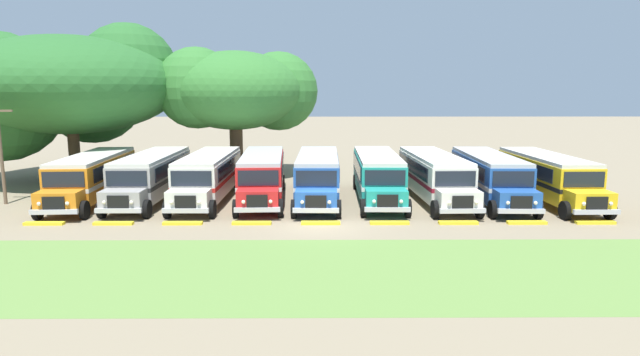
{
  "coord_description": "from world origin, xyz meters",
  "views": [
    {
      "loc": [
        -0.22,
        -26.31,
        6.77
      ],
      "look_at": [
        0.0,
        4.78,
        1.6
      ],
      "focal_mm": 29.82,
      "sensor_mm": 36.0,
      "label": 1
    }
  ],
  "objects_px": {
    "parked_bus_slot_6": "(434,175)",
    "parked_bus_slot_8": "(547,175)",
    "parked_bus_slot_2": "(209,175)",
    "parked_bus_slot_3": "(262,174)",
    "parked_bus_slot_7": "(489,175)",
    "parked_bus_slot_0": "(93,175)",
    "parked_bus_slot_1": "(152,175)",
    "parked_bus_slot_5": "(378,174)",
    "utility_pole": "(1,149)",
    "broad_shade_tree": "(237,91)",
    "parked_bus_slot_4": "(318,174)",
    "secondary_tree": "(65,87)"
  },
  "relations": [
    {
      "from": "parked_bus_slot_3",
      "to": "parked_bus_slot_5",
      "type": "height_order",
      "value": "same"
    },
    {
      "from": "parked_bus_slot_1",
      "to": "broad_shade_tree",
      "type": "distance_m",
      "value": 11.34
    },
    {
      "from": "parked_bus_slot_4",
      "to": "secondary_tree",
      "type": "xyz_separation_m",
      "value": [
        -18.92,
        7.91,
        5.38
      ]
    },
    {
      "from": "parked_bus_slot_5",
      "to": "parked_bus_slot_8",
      "type": "distance_m",
      "value": 10.37
    },
    {
      "from": "parked_bus_slot_2",
      "to": "parked_bus_slot_6",
      "type": "distance_m",
      "value": 14.0
    },
    {
      "from": "parked_bus_slot_1",
      "to": "parked_bus_slot_3",
      "type": "xyz_separation_m",
      "value": [
        6.86,
        0.13,
        0.0
      ]
    },
    {
      "from": "parked_bus_slot_1",
      "to": "parked_bus_slot_2",
      "type": "distance_m",
      "value": 3.54
    },
    {
      "from": "parked_bus_slot_6",
      "to": "parked_bus_slot_8",
      "type": "distance_m",
      "value": 6.88
    },
    {
      "from": "parked_bus_slot_0",
      "to": "utility_pole",
      "type": "bearing_deg",
      "value": -82.46
    },
    {
      "from": "parked_bus_slot_7",
      "to": "parked_bus_slot_8",
      "type": "bearing_deg",
      "value": 88.19
    },
    {
      "from": "parked_bus_slot_8",
      "to": "parked_bus_slot_3",
      "type": "bearing_deg",
      "value": -93.32
    },
    {
      "from": "broad_shade_tree",
      "to": "parked_bus_slot_4",
      "type": "bearing_deg",
      "value": -56.22
    },
    {
      "from": "parked_bus_slot_4",
      "to": "utility_pole",
      "type": "xyz_separation_m",
      "value": [
        -18.76,
        -1.21,
        1.74
      ]
    },
    {
      "from": "parked_bus_slot_1",
      "to": "parked_bus_slot_4",
      "type": "xyz_separation_m",
      "value": [
        10.32,
        -0.03,
        0.0
      ]
    },
    {
      "from": "parked_bus_slot_0",
      "to": "parked_bus_slot_3",
      "type": "distance_m",
      "value": 10.4
    },
    {
      "from": "parked_bus_slot_6",
      "to": "parked_bus_slot_8",
      "type": "relative_size",
      "value": 1.0
    },
    {
      "from": "parked_bus_slot_2",
      "to": "utility_pole",
      "type": "bearing_deg",
      "value": -83.64
    },
    {
      "from": "parked_bus_slot_7",
      "to": "parked_bus_slot_1",
      "type": "bearing_deg",
      "value": -89.1
    },
    {
      "from": "parked_bus_slot_4",
      "to": "utility_pole",
      "type": "relative_size",
      "value": 1.76
    },
    {
      "from": "utility_pole",
      "to": "parked_bus_slot_3",
      "type": "bearing_deg",
      "value": 5.09
    },
    {
      "from": "parked_bus_slot_0",
      "to": "parked_bus_slot_8",
      "type": "bearing_deg",
      "value": 86.17
    },
    {
      "from": "parked_bus_slot_1",
      "to": "parked_bus_slot_4",
      "type": "bearing_deg",
      "value": 89.88
    },
    {
      "from": "parked_bus_slot_2",
      "to": "parked_bus_slot_5",
      "type": "relative_size",
      "value": 1.0
    },
    {
      "from": "parked_bus_slot_1",
      "to": "broad_shade_tree",
      "type": "relative_size",
      "value": 0.89
    },
    {
      "from": "parked_bus_slot_8",
      "to": "broad_shade_tree",
      "type": "relative_size",
      "value": 0.89
    },
    {
      "from": "parked_bus_slot_6",
      "to": "utility_pole",
      "type": "height_order",
      "value": "utility_pole"
    },
    {
      "from": "parked_bus_slot_0",
      "to": "parked_bus_slot_5",
      "type": "xyz_separation_m",
      "value": [
        17.59,
        0.43,
        0.0
      ]
    },
    {
      "from": "parked_bus_slot_2",
      "to": "secondary_tree",
      "type": "relative_size",
      "value": 0.63
    },
    {
      "from": "secondary_tree",
      "to": "parked_bus_slot_2",
      "type": "bearing_deg",
      "value": -33.1
    },
    {
      "from": "parked_bus_slot_7",
      "to": "parked_bus_slot_0",
      "type": "bearing_deg",
      "value": -88.33
    },
    {
      "from": "parked_bus_slot_0",
      "to": "parked_bus_slot_7",
      "type": "bearing_deg",
      "value": 86.6
    },
    {
      "from": "parked_bus_slot_2",
      "to": "utility_pole",
      "type": "relative_size",
      "value": 1.76
    },
    {
      "from": "parked_bus_slot_5",
      "to": "parked_bus_slot_7",
      "type": "height_order",
      "value": "same"
    },
    {
      "from": "parked_bus_slot_0",
      "to": "parked_bus_slot_3",
      "type": "bearing_deg",
      "value": 88.84
    },
    {
      "from": "parked_bus_slot_5",
      "to": "utility_pole",
      "type": "xyz_separation_m",
      "value": [
        -22.5,
        -1.38,
        1.74
      ]
    },
    {
      "from": "parked_bus_slot_4",
      "to": "parked_bus_slot_6",
      "type": "relative_size",
      "value": 1.0
    },
    {
      "from": "parked_bus_slot_2",
      "to": "parked_bus_slot_3",
      "type": "relative_size",
      "value": 1.0
    },
    {
      "from": "parked_bus_slot_4",
      "to": "parked_bus_slot_5",
      "type": "xyz_separation_m",
      "value": [
        3.74,
        0.18,
        0.0
      ]
    },
    {
      "from": "parked_bus_slot_0",
      "to": "utility_pole",
      "type": "height_order",
      "value": "utility_pole"
    },
    {
      "from": "parked_bus_slot_2",
      "to": "broad_shade_tree",
      "type": "bearing_deg",
      "value": 177.15
    },
    {
      "from": "parked_bus_slot_2",
      "to": "parked_bus_slot_5",
      "type": "height_order",
      "value": "same"
    },
    {
      "from": "parked_bus_slot_1",
      "to": "parked_bus_slot_5",
      "type": "height_order",
      "value": "same"
    },
    {
      "from": "parked_bus_slot_1",
      "to": "parked_bus_slot_3",
      "type": "distance_m",
      "value": 6.86
    },
    {
      "from": "parked_bus_slot_4",
      "to": "broad_shade_tree",
      "type": "height_order",
      "value": "broad_shade_tree"
    },
    {
      "from": "parked_bus_slot_0",
      "to": "secondary_tree",
      "type": "xyz_separation_m",
      "value": [
        -5.07,
        8.16,
        5.38
      ]
    },
    {
      "from": "parked_bus_slot_1",
      "to": "parked_bus_slot_5",
      "type": "xyz_separation_m",
      "value": [
        14.06,
        0.15,
        0.0
      ]
    },
    {
      "from": "parked_bus_slot_4",
      "to": "parked_bus_slot_8",
      "type": "height_order",
      "value": "same"
    },
    {
      "from": "parked_bus_slot_1",
      "to": "parked_bus_slot_2",
      "type": "xyz_separation_m",
      "value": [
        3.54,
        -0.03,
        0.0
      ]
    },
    {
      "from": "parked_bus_slot_1",
      "to": "parked_bus_slot_2",
      "type": "relative_size",
      "value": 1.0
    },
    {
      "from": "parked_bus_slot_4",
      "to": "parked_bus_slot_7",
      "type": "relative_size",
      "value": 1.0
    }
  ]
}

